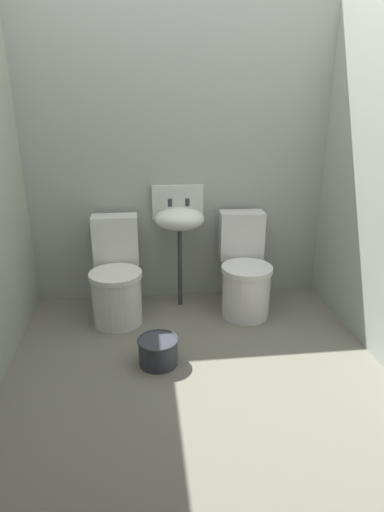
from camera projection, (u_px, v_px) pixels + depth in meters
ground_plane at (198, 382)px, 2.70m from camera, size 2.83×2.81×0.08m
wall_back at (178, 160)px, 3.45m from camera, size 2.83×0.10×2.35m
toilet_left at (117, 280)px, 3.32m from camera, size 0.40×0.59×0.78m
toilet_right at (245, 274)px, 3.43m from camera, size 0.42×0.61×0.78m
sink at (179, 218)px, 3.40m from camera, size 0.42×0.35×0.99m
bucket at (158, 351)px, 2.79m from camera, size 0.27×0.27×0.18m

